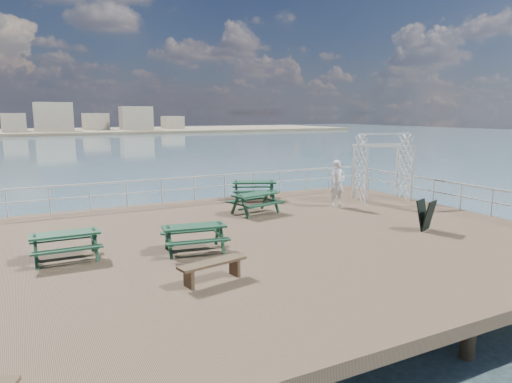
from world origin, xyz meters
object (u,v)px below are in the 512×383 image
(picnic_table_a, at_px, (65,240))
(trellis_arbor, at_px, (383,170))
(picnic_table_d, at_px, (194,232))
(picnic_table_c, at_px, (255,199))
(person, at_px, (338,183))
(picnic_table_b, at_px, (254,186))
(flat_bench_far, at_px, (213,266))

(picnic_table_a, bearing_deg, trellis_arbor, 12.34)
(trellis_arbor, bearing_deg, picnic_table_d, -147.42)
(picnic_table_a, height_order, picnic_table_d, picnic_table_d)
(picnic_table_a, relative_size, trellis_arbor, 0.59)
(picnic_table_c, xyz_separation_m, person, (3.67, -0.35, 0.40))
(picnic_table_c, bearing_deg, picnic_table_d, -149.18)
(picnic_table_b, height_order, person, person)
(picnic_table_c, relative_size, flat_bench_far, 1.22)
(picnic_table_a, bearing_deg, picnic_table_b, 33.58)
(trellis_arbor, bearing_deg, picnic_table_b, 166.30)
(picnic_table_c, bearing_deg, trellis_arbor, -13.16)
(picnic_table_a, xyz_separation_m, picnic_table_c, (7.08, 2.78, 0.03))
(picnic_table_b, relative_size, picnic_table_d, 1.23)
(picnic_table_c, bearing_deg, person, -18.30)
(picnic_table_a, bearing_deg, picnic_table_d, -13.29)
(picnic_table_c, distance_m, trellis_arbor, 6.44)
(picnic_table_a, relative_size, flat_bench_far, 1.02)
(flat_bench_far, bearing_deg, picnic_table_d, 68.77)
(flat_bench_far, xyz_separation_m, person, (7.87, 5.67, 0.61))
(picnic_table_a, xyz_separation_m, picnic_table_b, (8.33, 5.35, 0.06))
(flat_bench_far, distance_m, person, 9.72)
(picnic_table_c, relative_size, trellis_arbor, 0.71)
(picnic_table_a, distance_m, flat_bench_far, 4.34)
(picnic_table_a, height_order, picnic_table_c, picnic_table_c)
(flat_bench_far, bearing_deg, picnic_table_b, 46.30)
(picnic_table_b, distance_m, trellis_arbor, 5.82)
(picnic_table_b, distance_m, person, 3.82)
(picnic_table_b, bearing_deg, person, -27.21)
(picnic_table_a, relative_size, person, 0.90)
(person, bearing_deg, trellis_arbor, 5.71)
(picnic_table_b, height_order, flat_bench_far, picnic_table_b)
(picnic_table_a, distance_m, trellis_arbor, 13.77)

